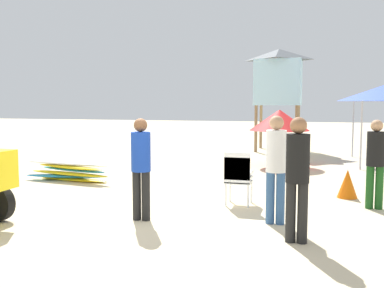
{
  "coord_description": "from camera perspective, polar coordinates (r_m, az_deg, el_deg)",
  "views": [
    {
      "loc": [
        2.86,
        -6.55,
        1.93
      ],
      "look_at": [
        0.38,
        2.04,
        1.09
      ],
      "focal_mm": 40.95,
      "sensor_mm": 36.0,
      "label": 1
    }
  ],
  "objects": [
    {
      "name": "lifeguard_far_right",
      "position": [
        7.2,
        -6.67,
        -2.35
      ],
      "size": [
        0.32,
        0.32,
        1.68
      ],
      "color": "black",
      "rests_on": "ground"
    },
    {
      "name": "stacked_plastic_chairs",
      "position": [
        8.28,
        6.03,
        -3.89
      ],
      "size": [
        0.48,
        0.48,
        1.02
      ],
      "color": "white",
      "rests_on": "ground"
    },
    {
      "name": "lifeguard_near_left",
      "position": [
        7.05,
        10.87,
        -2.31
      ],
      "size": [
        0.32,
        0.32,
        1.73
      ],
      "color": "#33598C",
      "rests_on": "ground"
    },
    {
      "name": "ground",
      "position": [
        7.41,
        -7.36,
        -9.79
      ],
      "size": [
        80.0,
        80.0,
        0.0
      ],
      "primitive_type": "plane",
      "color": "beige"
    },
    {
      "name": "lifeguard_tower",
      "position": [
        18.17,
        11.21,
        8.55
      ],
      "size": [
        1.98,
        1.98,
        4.1
      ],
      "color": "olive",
      "rests_on": "ground"
    },
    {
      "name": "traffic_cone_near",
      "position": [
        9.5,
        19.59,
        -4.89
      ],
      "size": [
        0.41,
        0.41,
        0.58
      ],
      "primitive_type": "cone",
      "color": "orange",
      "rests_on": "ground"
    },
    {
      "name": "lifeguard_near_center",
      "position": [
        8.6,
        22.8,
        -1.71
      ],
      "size": [
        0.32,
        0.32,
        1.63
      ],
      "color": "#194C19",
      "rests_on": "ground"
    },
    {
      "name": "beach_umbrella_left",
      "position": [
        13.61,
        11.32,
        3.09
      ],
      "size": [
        1.82,
        1.82,
        1.74
      ],
      "color": "beige",
      "rests_on": "ground"
    },
    {
      "name": "surfboard_pile",
      "position": [
        11.28,
        -15.65,
        -3.46
      ],
      "size": [
        2.49,
        0.81,
        0.48
      ],
      "color": "yellow",
      "rests_on": "ground"
    },
    {
      "name": "lifeguard_near_right",
      "position": [
        6.16,
        13.58,
        -3.42
      ],
      "size": [
        0.32,
        0.32,
        1.74
      ],
      "color": "black",
      "rests_on": "ground"
    }
  ]
}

